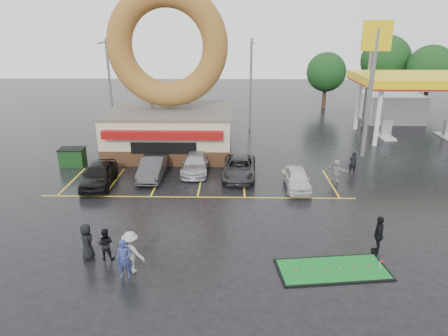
{
  "coord_description": "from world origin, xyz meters",
  "views": [
    {
      "loc": [
        2.18,
        -19.71,
        10.43
      ],
      "look_at": [
        1.7,
        2.81,
        2.2
      ],
      "focal_mm": 32.0,
      "sensor_mm": 36.0,
      "label": 1
    }
  ],
  "objects_px": {
    "gas_station": "(409,94)",
    "dumpster": "(73,157)",
    "streetlight_mid": "(251,82)",
    "car_silver": "(196,163)",
    "person_blue": "(124,259)",
    "car_grey": "(239,168)",
    "shell_sign": "(374,65)",
    "donut_shop": "(170,100)",
    "car_white": "(297,179)",
    "car_dgrey": "(153,168)",
    "person_cameraman": "(378,235)",
    "car_black": "(99,174)",
    "putting_green": "(332,269)",
    "streetlight_left": "(109,83)",
    "streetlight_right": "(368,81)"
  },
  "relations": [
    {
      "from": "car_dgrey",
      "to": "person_cameraman",
      "type": "relative_size",
      "value": 2.32
    },
    {
      "from": "donut_shop",
      "to": "dumpster",
      "type": "height_order",
      "value": "donut_shop"
    },
    {
      "from": "car_black",
      "to": "putting_green",
      "type": "xyz_separation_m",
      "value": [
        13.53,
        -9.68,
        -0.75
      ]
    },
    {
      "from": "streetlight_right",
      "to": "car_silver",
      "type": "relative_size",
      "value": 1.95
    },
    {
      "from": "streetlight_right",
      "to": "car_white",
      "type": "bearing_deg",
      "value": -119.31
    },
    {
      "from": "gas_station",
      "to": "streetlight_mid",
      "type": "relative_size",
      "value": 1.52
    },
    {
      "from": "gas_station",
      "to": "streetlight_mid",
      "type": "distance_m",
      "value": 16.04
    },
    {
      "from": "gas_station",
      "to": "person_cameraman",
      "type": "height_order",
      "value": "gas_station"
    },
    {
      "from": "car_grey",
      "to": "car_white",
      "type": "bearing_deg",
      "value": -23.89
    },
    {
      "from": "gas_station",
      "to": "dumpster",
      "type": "bearing_deg",
      "value": -158.68
    },
    {
      "from": "car_dgrey",
      "to": "putting_green",
      "type": "height_order",
      "value": "car_dgrey"
    },
    {
      "from": "shell_sign",
      "to": "car_white",
      "type": "height_order",
      "value": "shell_sign"
    },
    {
      "from": "streetlight_left",
      "to": "person_blue",
      "type": "xyz_separation_m",
      "value": [
        7.58,
        -25.02,
        -3.88
      ]
    },
    {
      "from": "donut_shop",
      "to": "car_black",
      "type": "height_order",
      "value": "donut_shop"
    },
    {
      "from": "car_silver",
      "to": "streetlight_mid",
      "type": "bearing_deg",
      "value": 70.98
    },
    {
      "from": "donut_shop",
      "to": "car_dgrey",
      "type": "xyz_separation_m",
      "value": [
        -0.46,
        -6.22,
        -3.73
      ]
    },
    {
      "from": "dumpster",
      "to": "streetlight_left",
      "type": "bearing_deg",
      "value": 86.95
    },
    {
      "from": "streetlight_left",
      "to": "car_silver",
      "type": "bearing_deg",
      "value": -51.47
    },
    {
      "from": "donut_shop",
      "to": "gas_station",
      "type": "xyz_separation_m",
      "value": [
        23.0,
        7.97,
        -0.77
      ]
    },
    {
      "from": "shell_sign",
      "to": "dumpster",
      "type": "distance_m",
      "value": 24.24
    },
    {
      "from": "streetlight_right",
      "to": "shell_sign",
      "type": "bearing_deg",
      "value": -106.83
    },
    {
      "from": "person_cameraman",
      "to": "car_black",
      "type": "bearing_deg",
      "value": -97.96
    },
    {
      "from": "shell_sign",
      "to": "car_black",
      "type": "distance_m",
      "value": 21.94
    },
    {
      "from": "donut_shop",
      "to": "shell_sign",
      "type": "xyz_separation_m",
      "value": [
        16.0,
        -0.97,
        2.91
      ]
    },
    {
      "from": "car_black",
      "to": "person_cameraman",
      "type": "bearing_deg",
      "value": -30.72
    },
    {
      "from": "donut_shop",
      "to": "person_blue",
      "type": "distance_m",
      "value": 18.43
    },
    {
      "from": "car_dgrey",
      "to": "car_grey",
      "type": "relative_size",
      "value": 0.9
    },
    {
      "from": "car_black",
      "to": "streetlight_left",
      "type": "bearing_deg",
      "value": 98.5
    },
    {
      "from": "gas_station",
      "to": "streetlight_left",
      "type": "height_order",
      "value": "streetlight_left"
    },
    {
      "from": "streetlight_right",
      "to": "donut_shop",
      "type": "bearing_deg",
      "value": -154.79
    },
    {
      "from": "car_silver",
      "to": "person_blue",
      "type": "xyz_separation_m",
      "value": [
        -1.91,
        -13.1,
        0.23
      ]
    },
    {
      "from": "person_blue",
      "to": "car_grey",
      "type": "bearing_deg",
      "value": 55.83
    },
    {
      "from": "streetlight_mid",
      "to": "person_blue",
      "type": "xyz_separation_m",
      "value": [
        -6.42,
        -26.02,
        -3.88
      ]
    },
    {
      "from": "streetlight_mid",
      "to": "streetlight_right",
      "type": "xyz_separation_m",
      "value": [
        12.0,
        1.0,
        0.0
      ]
    },
    {
      "from": "car_dgrey",
      "to": "person_blue",
      "type": "xyz_separation_m",
      "value": [
        1.04,
        -11.85,
        0.17
      ]
    },
    {
      "from": "streetlight_right",
      "to": "car_silver",
      "type": "distance_m",
      "value": 21.98
    },
    {
      "from": "donut_shop",
      "to": "streetlight_mid",
      "type": "distance_m",
      "value": 10.59
    },
    {
      "from": "car_white",
      "to": "streetlight_left",
      "type": "bearing_deg",
      "value": 138.87
    },
    {
      "from": "car_grey",
      "to": "putting_green",
      "type": "xyz_separation_m",
      "value": [
        4.02,
        -11.42,
        -0.65
      ]
    },
    {
      "from": "car_white",
      "to": "person_blue",
      "type": "height_order",
      "value": "person_blue"
    },
    {
      "from": "person_blue",
      "to": "streetlight_mid",
      "type": "bearing_deg",
      "value": 64.86
    },
    {
      "from": "streetlight_left",
      "to": "person_cameraman",
      "type": "bearing_deg",
      "value": -49.94
    },
    {
      "from": "streetlight_right",
      "to": "putting_green",
      "type": "distance_m",
      "value": 28.32
    },
    {
      "from": "gas_station",
      "to": "person_cameraman",
      "type": "xyz_separation_m",
      "value": [
        -10.84,
        -23.81,
        -2.74
      ]
    },
    {
      "from": "car_black",
      "to": "car_dgrey",
      "type": "distance_m",
      "value": 3.67
    },
    {
      "from": "car_dgrey",
      "to": "car_silver",
      "type": "xyz_separation_m",
      "value": [
        2.95,
        1.25,
        -0.06
      ]
    },
    {
      "from": "streetlight_mid",
      "to": "dumpster",
      "type": "bearing_deg",
      "value": -140.27
    },
    {
      "from": "streetlight_right",
      "to": "car_dgrey",
      "type": "xyz_separation_m",
      "value": [
        -19.46,
        -15.17,
        -4.05
      ]
    },
    {
      "from": "car_grey",
      "to": "shell_sign",
      "type": "bearing_deg",
      "value": 29.1
    },
    {
      "from": "car_dgrey",
      "to": "car_silver",
      "type": "distance_m",
      "value": 3.2
    }
  ]
}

